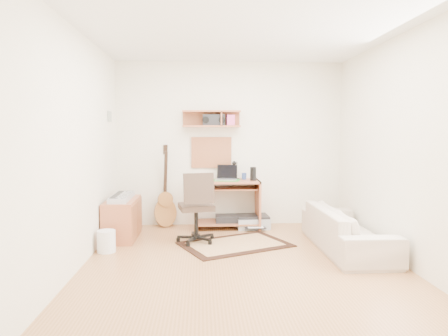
{
  "coord_description": "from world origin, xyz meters",
  "views": [
    {
      "loc": [
        -0.46,
        -4.56,
        1.49
      ],
      "look_at": [
        -0.15,
        1.05,
        1.0
      ],
      "focal_mm": 32.83,
      "sensor_mm": 36.0,
      "label": 1
    }
  ],
  "objects": [
    {
      "name": "cork_board",
      "position": [
        -0.3,
        1.98,
        1.17
      ],
      "size": [
        0.64,
        0.03,
        0.49
      ],
      "primitive_type": "cube",
      "color": "#A97D54",
      "rests_on": "back_wall"
    },
    {
      "name": "boombox",
      "position": [
        -0.27,
        1.87,
        1.68
      ],
      "size": [
        0.34,
        0.16,
        0.17
      ],
      "primitive_type": "cube",
      "color": "black",
      "rests_on": "wall_shelf"
    },
    {
      "name": "wall_photo",
      "position": [
        -1.79,
        1.5,
        1.72
      ],
      "size": [
        0.02,
        0.2,
        0.15
      ],
      "primitive_type": "cube",
      "color": "#4C8CBF",
      "rests_on": "left_wall"
    },
    {
      "name": "sofa",
      "position": [
        1.38,
        0.46,
        0.35
      ],
      "size": [
        0.53,
        1.81,
        0.71
      ],
      "primitive_type": "imported",
      "rotation": [
        0.0,
        0.0,
        1.57
      ],
      "color": "#C2AF9A",
      "rests_on": "floor"
    },
    {
      "name": "rug",
      "position": [
        -0.02,
        0.75,
        0.01
      ],
      "size": [
        1.61,
        1.39,
        0.02
      ],
      "primitive_type": "cube",
      "rotation": [
        0.0,
        0.0,
        0.43
      ],
      "color": "beige",
      "rests_on": "floor"
    },
    {
      "name": "speaker",
      "position": [
        0.33,
        1.68,
        0.85
      ],
      "size": [
        0.09,
        0.09,
        0.21
      ],
      "primitive_type": "cylinder",
      "color": "black",
      "rests_on": "desk"
    },
    {
      "name": "desk",
      "position": [
        -0.07,
        1.73,
        0.38
      ],
      "size": [
        1.0,
        0.55,
        0.75
      ],
      "primitive_type": null,
      "color": "#B66440",
      "rests_on": "floor"
    },
    {
      "name": "ceiling",
      "position": [
        0.0,
        0.0,
        2.6
      ],
      "size": [
        3.6,
        4.0,
        0.01
      ],
      "primitive_type": "cube",
      "color": "white",
      "rests_on": "ground"
    },
    {
      "name": "waste_basket",
      "position": [
        -1.65,
        0.52,
        0.14
      ],
      "size": [
        0.25,
        0.25,
        0.27
      ],
      "primitive_type": "cylinder",
      "rotation": [
        0.0,
        0.0,
        0.1
      ],
      "color": "white",
      "rests_on": "floor"
    },
    {
      "name": "left_wall",
      "position": [
        -1.8,
        0.0,
        1.3
      ],
      "size": [
        0.01,
        4.0,
        2.6
      ],
      "primitive_type": "cube",
      "color": "white",
      "rests_on": "ground"
    },
    {
      "name": "wall_shelf",
      "position": [
        -0.3,
        1.88,
        1.7
      ],
      "size": [
        0.9,
        0.25,
        0.26
      ],
      "primitive_type": "cube",
      "color": "#B66440",
      "rests_on": "back_wall"
    },
    {
      "name": "laptop",
      "position": [
        -0.08,
        1.71,
        0.87
      ],
      "size": [
        0.37,
        0.37,
        0.24
      ],
      "primitive_type": null,
      "rotation": [
        0.0,
        0.0,
        -0.22
      ],
      "color": "silver",
      "rests_on": "desk"
    },
    {
      "name": "task_chair",
      "position": [
        -0.54,
        0.9,
        0.49
      ],
      "size": [
        0.58,
        0.58,
        0.98
      ],
      "primitive_type": null,
      "rotation": [
        0.0,
        0.0,
        0.19
      ],
      "color": "#382B21",
      "rests_on": "floor"
    },
    {
      "name": "pencil_cup",
      "position": [
        0.21,
        1.83,
        0.8
      ],
      "size": [
        0.07,
        0.07,
        0.1
      ],
      "primitive_type": "cylinder",
      "color": "#2E478B",
      "rests_on": "desk"
    },
    {
      "name": "guitar",
      "position": [
        -1.03,
        1.86,
        0.65
      ],
      "size": [
        0.4,
        0.31,
        1.3
      ],
      "primitive_type": null,
      "rotation": [
        0.0,
        0.0,
        0.31
      ],
      "color": "#AA6E34",
      "rests_on": "floor"
    },
    {
      "name": "cabinet",
      "position": [
        -1.58,
        1.21,
        0.28
      ],
      "size": [
        0.4,
        0.9,
        0.55
      ],
      "primitive_type": "cube",
      "color": "#B66440",
      "rests_on": "floor"
    },
    {
      "name": "back_wall",
      "position": [
        0.0,
        2.0,
        1.3
      ],
      "size": [
        3.6,
        0.01,
        2.6
      ],
      "primitive_type": "cube",
      "color": "white",
      "rests_on": "ground"
    },
    {
      "name": "printer",
      "position": [
        0.34,
        1.71,
        0.09
      ],
      "size": [
        0.52,
        0.42,
        0.19
      ],
      "primitive_type": "cube",
      "rotation": [
        0.0,
        0.0,
        0.06
      ],
      "color": "#A5A8AA",
      "rests_on": "floor"
    },
    {
      "name": "music_keyboard",
      "position": [
        -1.58,
        1.21,
        0.58
      ],
      "size": [
        0.24,
        0.78,
        0.07
      ],
      "primitive_type": "cube",
      "color": "#B2B5BA",
      "rests_on": "cabinet"
    },
    {
      "name": "right_wall",
      "position": [
        1.8,
        0.0,
        1.3
      ],
      "size": [
        0.01,
        4.0,
        2.6
      ],
      "primitive_type": "cube",
      "color": "white",
      "rests_on": "ground"
    },
    {
      "name": "floor",
      "position": [
        0.0,
        0.0,
        -0.01
      ],
      "size": [
        3.6,
        4.0,
        0.01
      ],
      "primitive_type": "cube",
      "color": "#B37B4A",
      "rests_on": "ground"
    },
    {
      "name": "desk_lamp",
      "position": [
        0.1,
        1.87,
        0.89
      ],
      "size": [
        0.1,
        0.1,
        0.29
      ],
      "primitive_type": null,
      "color": "black",
      "rests_on": "desk"
    }
  ]
}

